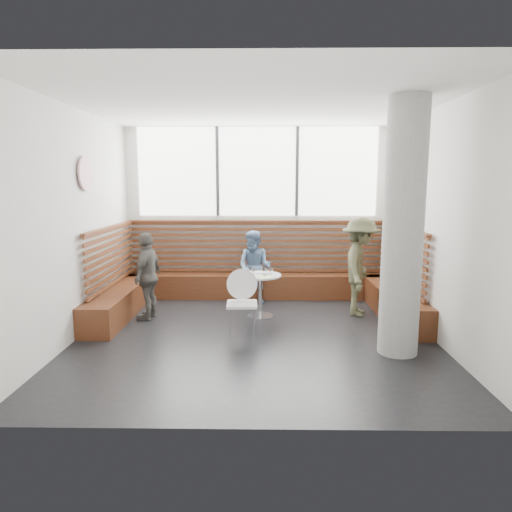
{
  "coord_description": "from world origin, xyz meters",
  "views": [
    {
      "loc": [
        0.11,
        -6.25,
        2.17
      ],
      "look_at": [
        0.0,
        1.0,
        1.0
      ],
      "focal_mm": 32.0,
      "sensor_mm": 36.0,
      "label": 1
    }
  ],
  "objects_px": {
    "adult_man": "(360,267)",
    "child_left": "(148,276)",
    "child_back": "(255,267)",
    "concrete_column": "(403,229)",
    "cafe_chair": "(242,297)",
    "cafe_table": "(260,287)"
  },
  "relations": [
    {
      "from": "concrete_column",
      "to": "child_left",
      "type": "bearing_deg",
      "value": 157.98
    },
    {
      "from": "concrete_column",
      "to": "child_left",
      "type": "height_order",
      "value": "concrete_column"
    },
    {
      "from": "concrete_column",
      "to": "child_back",
      "type": "bearing_deg",
      "value": 127.59
    },
    {
      "from": "cafe_chair",
      "to": "child_back",
      "type": "height_order",
      "value": "child_back"
    },
    {
      "from": "adult_man",
      "to": "child_back",
      "type": "xyz_separation_m",
      "value": [
        -1.74,
        0.75,
        -0.15
      ]
    },
    {
      "from": "concrete_column",
      "to": "cafe_table",
      "type": "height_order",
      "value": "concrete_column"
    },
    {
      "from": "cafe_chair",
      "to": "adult_man",
      "type": "xyz_separation_m",
      "value": [
        1.89,
        0.99,
        0.26
      ]
    },
    {
      "from": "concrete_column",
      "to": "cafe_chair",
      "type": "height_order",
      "value": "concrete_column"
    },
    {
      "from": "cafe_table",
      "to": "cafe_chair",
      "type": "distance_m",
      "value": 0.88
    },
    {
      "from": "adult_man",
      "to": "child_back",
      "type": "relative_size",
      "value": 1.23
    },
    {
      "from": "child_back",
      "to": "cafe_table",
      "type": "bearing_deg",
      "value": -61.61
    },
    {
      "from": "child_back",
      "to": "child_left",
      "type": "height_order",
      "value": "child_left"
    },
    {
      "from": "adult_man",
      "to": "child_left",
      "type": "xyz_separation_m",
      "value": [
        -3.43,
        -0.25,
        -0.11
      ]
    },
    {
      "from": "cafe_chair",
      "to": "adult_man",
      "type": "height_order",
      "value": "adult_man"
    },
    {
      "from": "concrete_column",
      "to": "adult_man",
      "type": "bearing_deg",
      "value": 94.92
    },
    {
      "from": "cafe_table",
      "to": "child_left",
      "type": "xyz_separation_m",
      "value": [
        -1.8,
        -0.11,
        0.19
      ]
    },
    {
      "from": "cafe_chair",
      "to": "adult_man",
      "type": "bearing_deg",
      "value": 25.65
    },
    {
      "from": "concrete_column",
      "to": "child_back",
      "type": "distance_m",
      "value": 3.23
    },
    {
      "from": "cafe_table",
      "to": "cafe_chair",
      "type": "relative_size",
      "value": 0.75
    },
    {
      "from": "concrete_column",
      "to": "child_left",
      "type": "xyz_separation_m",
      "value": [
        -3.58,
        1.45,
        -0.9
      ]
    },
    {
      "from": "child_back",
      "to": "adult_man",
      "type": "bearing_deg",
      "value": -1.7
    },
    {
      "from": "adult_man",
      "to": "child_left",
      "type": "height_order",
      "value": "adult_man"
    }
  ]
}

